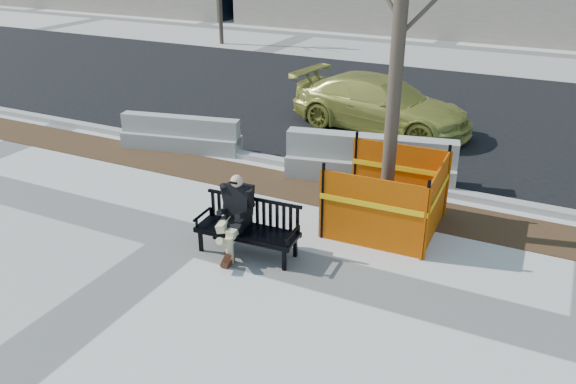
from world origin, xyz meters
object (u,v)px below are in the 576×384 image
object	(u,v)px
sedan	(379,129)
jersey_barrier_right	(369,180)
tree_fence	(384,226)
jersey_barrier_left	(182,149)
bench	(248,253)
seated_man	(237,249)

from	to	relation	value
sedan	jersey_barrier_right	distance (m)	3.26
tree_fence	jersey_barrier_left	xyz separation A→B (m)	(-5.27, 1.54, 0.00)
jersey_barrier_right	tree_fence	bearing A→B (deg)	-75.18
bench	jersey_barrier_right	size ratio (longest dim) A/B	0.49
bench	sedan	bearing A→B (deg)	87.61
sedan	jersey_barrier_right	size ratio (longest dim) A/B	1.36
sedan	jersey_barrier_right	xyz separation A→B (m)	(0.81, -3.16, 0.00)
tree_fence	jersey_barrier_right	world-z (taller)	tree_fence
tree_fence	jersey_barrier_left	size ratio (longest dim) A/B	2.37
sedan	jersey_barrier_left	size ratio (longest dim) A/B	1.64
bench	tree_fence	distance (m)	2.44
tree_fence	jersey_barrier_right	size ratio (longest dim) A/B	1.97
seated_man	sedan	xyz separation A→B (m)	(0.16, 6.68, 0.00)
bench	jersey_barrier_left	distance (m)	4.96
jersey_barrier_left	jersey_barrier_right	distance (m)	4.41
sedan	jersey_barrier_left	distance (m)	4.92
jersey_barrier_right	seated_man	bearing A→B (deg)	-117.24
tree_fence	sedan	distance (m)	5.17
sedan	jersey_barrier_left	world-z (taller)	sedan
bench	sedan	distance (m)	6.71
tree_fence	jersey_barrier_left	bearing A→B (deg)	163.74
seated_man	jersey_barrier_right	distance (m)	3.65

